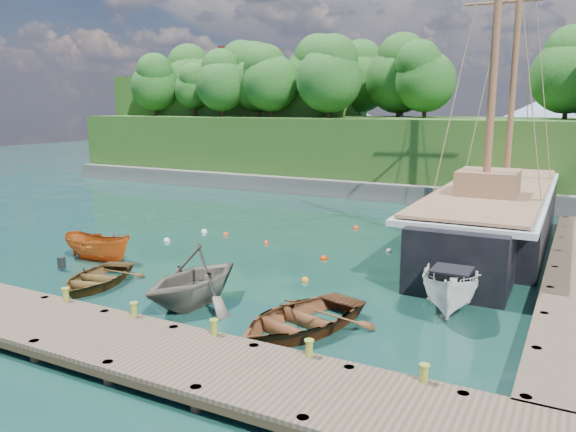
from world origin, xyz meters
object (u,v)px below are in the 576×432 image
motorboat_orange (99,260)px  rowboat_0 (97,285)px  rowboat_1 (194,304)px  schooner (495,215)px  rowboat_2 (300,330)px  cabin_boat_white (450,307)px

motorboat_orange → rowboat_0: bearing=-136.8°
rowboat_0 → rowboat_1: size_ratio=0.92×
rowboat_1 → motorboat_orange: size_ratio=1.17×
rowboat_0 → schooner: bearing=36.0°
rowboat_1 → schooner: schooner is taller
motorboat_orange → rowboat_2: bearing=-106.0°
rowboat_0 → cabin_boat_white: bearing=1.6°
rowboat_1 → cabin_boat_white: 9.12m
rowboat_1 → motorboat_orange: rowboat_1 is taller
schooner → rowboat_1: bearing=-116.9°
motorboat_orange → schooner: bearing=-50.8°
rowboat_2 → schooner: bearing=95.1°
rowboat_1 → schooner: (7.91, 16.05, 1.21)m
cabin_boat_white → rowboat_0: bearing=-171.2°
rowboat_1 → rowboat_0: bearing=-173.0°
rowboat_2 → motorboat_orange: 12.29m
rowboat_1 → motorboat_orange: 7.97m
rowboat_0 → schooner: 20.51m
rowboat_1 → schooner: bearing=70.3°
rowboat_2 → cabin_boat_white: cabin_boat_white is taller
rowboat_2 → motorboat_orange: motorboat_orange is taller
rowboat_2 → cabin_boat_white: (3.77, 4.34, 0.00)m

